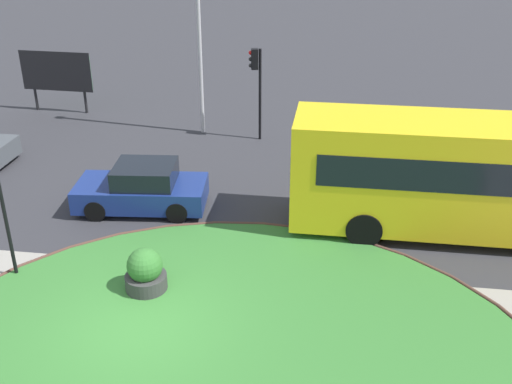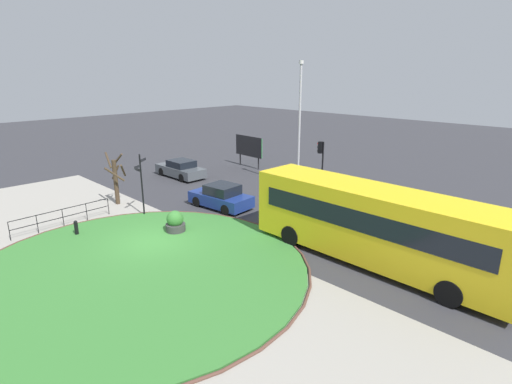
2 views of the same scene
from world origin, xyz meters
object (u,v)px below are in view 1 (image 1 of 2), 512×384
signpost_directional (1,202)px  bus_yellow (502,178)px  car_near_lane (143,189)px  billboard_left (57,72)px  planter_near_signpost (145,273)px  lamppost_tall (198,16)px  traffic_light_near (256,74)px

signpost_directional → bus_yellow: (12.45, 3.91, -0.31)m
car_near_lane → billboard_left: bearing=-58.6°
billboard_left → planter_near_signpost: billboard_left is taller
bus_yellow → lamppost_tall: (-10.06, 7.20, 2.88)m
bus_yellow → traffic_light_near: bearing=-40.8°
traffic_light_near → planter_near_signpost: traffic_light_near is taller
bus_yellow → planter_near_signpost: 9.90m
traffic_light_near → planter_near_signpost: size_ratio=3.04×
signpost_directional → planter_near_signpost: (3.53, -0.20, -1.57)m
signpost_directional → lamppost_tall: (2.39, 11.11, 2.57)m
traffic_light_near → billboard_left: (-9.25, 2.26, -0.85)m
signpost_directional → bus_yellow: signpost_directional is taller
traffic_light_near → lamppost_tall: lamppost_tall is taller
lamppost_tall → planter_near_signpost: lamppost_tall is taller
lamppost_tall → planter_near_signpost: 12.10m
traffic_light_near → lamppost_tall: size_ratio=0.41×
billboard_left → planter_near_signpost: 15.45m
bus_yellow → car_near_lane: bearing=-1.0°
bus_yellow → lamppost_tall: bearing=-35.5°
bus_yellow → lamppost_tall: lamppost_tall is taller
signpost_directional → car_near_lane: 4.82m
lamppost_tall → planter_near_signpost: size_ratio=7.37×
signpost_directional → billboard_left: signpost_directional is taller
car_near_lane → billboard_left: 11.09m
signpost_directional → traffic_light_near: size_ratio=1.00×
traffic_light_near → lamppost_tall: 3.09m
traffic_light_near → billboard_left: bearing=-25.0°
lamppost_tall → bus_yellow: bearing=-35.6°
signpost_directional → lamppost_tall: 11.65m
signpost_directional → car_near_lane: signpost_directional is taller
signpost_directional → billboard_left: (-4.56, 12.90, -0.30)m
lamppost_tall → billboard_left: (-6.95, 1.79, -2.87)m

